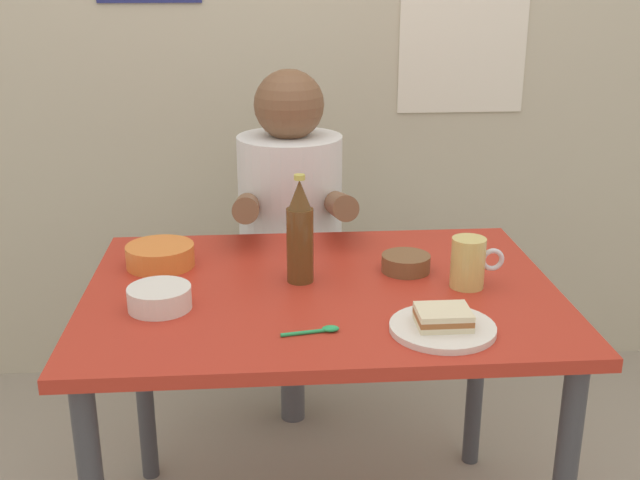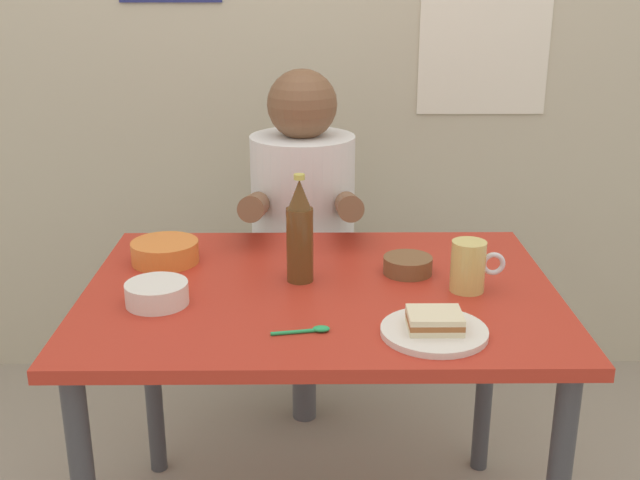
{
  "view_description": "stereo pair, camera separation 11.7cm",
  "coord_description": "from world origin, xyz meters",
  "px_view_note": "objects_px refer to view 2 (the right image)",
  "views": [
    {
      "loc": [
        -0.13,
        -1.69,
        1.45
      ],
      "look_at": [
        0.0,
        0.05,
        0.84
      ],
      "focal_mm": 43.95,
      "sensor_mm": 36.0,
      "label": 1
    },
    {
      "loc": [
        -0.02,
        -1.7,
        1.45
      ],
      "look_at": [
        0.0,
        0.05,
        0.84
      ],
      "focal_mm": 43.95,
      "sensor_mm": 36.0,
      "label": 2
    }
  ],
  "objects_px": {
    "person_seated": "(303,202)",
    "plate_orange": "(434,332)",
    "stool": "(304,323)",
    "sandwich": "(435,320)",
    "dining_table": "(320,323)",
    "beer_mug": "(469,266)",
    "condiment_bowl_brown": "(408,264)",
    "beer_bottle": "(300,233)"
  },
  "relations": [
    {
      "from": "plate_orange",
      "to": "sandwich",
      "type": "bearing_deg",
      "value": 180.0
    },
    {
      "from": "person_seated",
      "to": "stool",
      "type": "bearing_deg",
      "value": 90.0
    },
    {
      "from": "plate_orange",
      "to": "beer_bottle",
      "type": "distance_m",
      "value": 0.42
    },
    {
      "from": "condiment_bowl_brown",
      "to": "beer_mug",
      "type": "bearing_deg",
      "value": -40.59
    },
    {
      "from": "beer_bottle",
      "to": "plate_orange",
      "type": "bearing_deg",
      "value": -46.85
    },
    {
      "from": "plate_orange",
      "to": "sandwich",
      "type": "relative_size",
      "value": 2.0
    },
    {
      "from": "dining_table",
      "to": "beer_bottle",
      "type": "height_order",
      "value": "beer_bottle"
    },
    {
      "from": "stool",
      "to": "beer_mug",
      "type": "bearing_deg",
      "value": -59.05
    },
    {
      "from": "beer_mug",
      "to": "condiment_bowl_brown",
      "type": "xyz_separation_m",
      "value": [
        -0.13,
        0.11,
        -0.04
      ]
    },
    {
      "from": "beer_mug",
      "to": "beer_bottle",
      "type": "xyz_separation_m",
      "value": [
        -0.39,
        0.07,
        0.06
      ]
    },
    {
      "from": "person_seated",
      "to": "sandwich",
      "type": "relative_size",
      "value": 6.54
    },
    {
      "from": "beer_mug",
      "to": "condiment_bowl_brown",
      "type": "relative_size",
      "value": 1.05
    },
    {
      "from": "dining_table",
      "to": "condiment_bowl_brown",
      "type": "relative_size",
      "value": 9.17
    },
    {
      "from": "sandwich",
      "to": "beer_mug",
      "type": "bearing_deg",
      "value": 64.16
    },
    {
      "from": "dining_table",
      "to": "person_seated",
      "type": "bearing_deg",
      "value": 94.45
    },
    {
      "from": "plate_orange",
      "to": "condiment_bowl_brown",
      "type": "distance_m",
      "value": 0.34
    },
    {
      "from": "plate_orange",
      "to": "sandwich",
      "type": "distance_m",
      "value": 0.02
    },
    {
      "from": "person_seated",
      "to": "sandwich",
      "type": "height_order",
      "value": "person_seated"
    },
    {
      "from": "stool",
      "to": "beer_bottle",
      "type": "distance_m",
      "value": 0.78
    },
    {
      "from": "dining_table",
      "to": "sandwich",
      "type": "relative_size",
      "value": 10.0
    },
    {
      "from": "dining_table",
      "to": "beer_bottle",
      "type": "xyz_separation_m",
      "value": [
        -0.05,
        0.04,
        0.21
      ]
    },
    {
      "from": "plate_orange",
      "to": "sandwich",
      "type": "xyz_separation_m",
      "value": [
        -0.0,
        0.0,
        0.02
      ]
    },
    {
      "from": "person_seated",
      "to": "beer_mug",
      "type": "height_order",
      "value": "person_seated"
    },
    {
      "from": "condiment_bowl_brown",
      "to": "dining_table",
      "type": "bearing_deg",
      "value": -157.87
    },
    {
      "from": "stool",
      "to": "plate_orange",
      "type": "xyz_separation_m",
      "value": [
        0.28,
        -0.88,
        0.4
      ]
    },
    {
      "from": "sandwich",
      "to": "beer_mug",
      "type": "xyz_separation_m",
      "value": [
        0.11,
        0.23,
        0.03
      ]
    },
    {
      "from": "person_seated",
      "to": "beer_mug",
      "type": "bearing_deg",
      "value": -58.61
    },
    {
      "from": "plate_orange",
      "to": "beer_mug",
      "type": "bearing_deg",
      "value": 64.16
    },
    {
      "from": "stool",
      "to": "person_seated",
      "type": "bearing_deg",
      "value": -90.0
    },
    {
      "from": "stool",
      "to": "sandwich",
      "type": "relative_size",
      "value": 4.09
    },
    {
      "from": "dining_table",
      "to": "beer_bottle",
      "type": "bearing_deg",
      "value": 137.48
    },
    {
      "from": "stool",
      "to": "sandwich",
      "type": "bearing_deg",
      "value": -72.48
    },
    {
      "from": "person_seated",
      "to": "plate_orange",
      "type": "relative_size",
      "value": 3.27
    },
    {
      "from": "person_seated",
      "to": "plate_orange",
      "type": "height_order",
      "value": "person_seated"
    },
    {
      "from": "dining_table",
      "to": "beer_mug",
      "type": "relative_size",
      "value": 8.73
    },
    {
      "from": "person_seated",
      "to": "condiment_bowl_brown",
      "type": "relative_size",
      "value": 6.0
    },
    {
      "from": "dining_table",
      "to": "beer_bottle",
      "type": "relative_size",
      "value": 4.2
    },
    {
      "from": "plate_orange",
      "to": "beer_mug",
      "type": "xyz_separation_m",
      "value": [
        0.11,
        0.23,
        0.05
      ]
    },
    {
      "from": "sandwich",
      "to": "dining_table",
      "type": "bearing_deg",
      "value": 132.34
    },
    {
      "from": "stool",
      "to": "condiment_bowl_brown",
      "type": "bearing_deg",
      "value": -64.11
    },
    {
      "from": "plate_orange",
      "to": "sandwich",
      "type": "height_order",
      "value": "sandwich"
    },
    {
      "from": "dining_table",
      "to": "beer_mug",
      "type": "bearing_deg",
      "value": -3.63
    }
  ]
}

